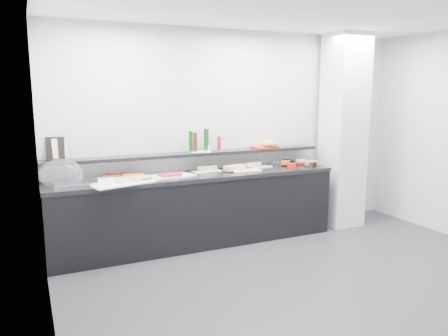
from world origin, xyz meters
name	(u,v)px	position (x,y,z in m)	size (l,w,h in m)	color
ground	(326,287)	(0.00, 0.00, 0.00)	(5.00, 5.00, 0.00)	#2D2D30
back_wall	(237,134)	(0.00, 2.00, 1.35)	(5.00, 0.02, 2.70)	silver
ceiling	(339,1)	(0.00, 0.00, 2.70)	(5.00, 5.00, 0.00)	white
column	(343,132)	(1.50, 1.65, 1.35)	(0.50, 0.50, 2.70)	silver
buffet_cabinet	(198,211)	(-0.70, 1.70, 0.42)	(3.60, 0.60, 0.85)	black
counter_top	(197,176)	(-0.70, 1.70, 0.88)	(3.62, 0.62, 0.05)	black
wall_shelf	(192,154)	(-0.70, 1.88, 1.13)	(3.60, 0.25, 0.04)	black
cloche_base	(77,183)	(-2.13, 1.67, 0.92)	(0.45, 0.30, 0.04)	#B8BABF
cloche_dome	(61,174)	(-2.28, 1.70, 1.03)	(0.47, 0.31, 0.34)	white
linen_runner	(139,178)	(-1.43, 1.71, 0.91)	(1.24, 0.59, 0.01)	silver
platter_meat_a	(104,178)	(-1.81, 1.79, 0.92)	(0.27, 0.18, 0.01)	white
food_meat_a	(112,175)	(-1.71, 1.85, 0.94)	(0.19, 0.12, 0.02)	maroon
platter_salmon	(131,176)	(-1.50, 1.79, 0.92)	(0.31, 0.21, 0.01)	silver
food_salmon	(132,174)	(-1.48, 1.85, 0.94)	(0.25, 0.16, 0.02)	#CB5C29
platter_cheese	(128,181)	(-1.59, 1.55, 0.92)	(0.27, 0.18, 0.01)	silver
food_cheese	(141,178)	(-1.44, 1.58, 0.94)	(0.22, 0.14, 0.02)	#DEAD56
platter_meat_b	(164,177)	(-1.17, 1.58, 0.92)	(0.32, 0.21, 0.01)	silver
food_meat_b	(170,175)	(-1.08, 1.61, 0.94)	(0.25, 0.16, 0.02)	maroon
sandwich_plate_left	(206,171)	(-0.53, 1.81, 0.91)	(0.38, 0.16, 0.01)	white
sandwich_food_left	(208,168)	(-0.51, 1.83, 0.94)	(0.26, 0.10, 0.06)	tan
tongs_left	(213,171)	(-0.48, 1.72, 0.92)	(0.01, 0.01, 0.16)	silver
sandwich_plate_mid	(246,170)	(-0.05, 1.64, 0.91)	(0.37, 0.16, 0.01)	white
sandwich_food_mid	(235,168)	(-0.19, 1.70, 0.94)	(0.29, 0.11, 0.06)	#DCB573
tongs_mid	(241,170)	(-0.12, 1.65, 0.92)	(0.01, 0.01, 0.16)	#BABCC2
sandwich_plate_right	(261,167)	(0.26, 1.81, 0.91)	(0.31, 0.13, 0.01)	white
sandwich_food_right	(253,165)	(0.14, 1.82, 0.94)	(0.25, 0.09, 0.06)	#E0B675
tongs_right	(258,167)	(0.20, 1.76, 0.92)	(0.01, 0.01, 0.16)	silver
bowl_glass_fruit	(277,163)	(0.53, 1.84, 0.94)	(0.17, 0.17, 0.07)	white
fill_glass_fruit	(285,163)	(0.62, 1.77, 0.95)	(0.13, 0.13, 0.05)	#D2561C
bowl_black_jam	(288,162)	(0.72, 1.84, 0.94)	(0.16, 0.16, 0.07)	black
fill_black_jam	(288,162)	(0.69, 1.82, 0.95)	(0.12, 0.12, 0.05)	#5F1A0D
bowl_glass_cream	(311,161)	(1.06, 1.78, 0.94)	(0.18, 0.18, 0.07)	silver
fill_glass_cream	(300,161)	(0.91, 1.82, 0.95)	(0.16, 0.16, 0.05)	silver
bowl_red_jam	(292,166)	(0.58, 1.55, 0.94)	(0.12, 0.12, 0.07)	maroon
fill_red_jam	(300,164)	(0.72, 1.56, 0.95)	(0.12, 0.12, 0.05)	#4E0E0B
bowl_glass_salmon	(310,164)	(0.89, 1.58, 0.94)	(0.16, 0.16, 0.07)	white
fill_glass_salmon	(310,163)	(0.91, 1.60, 0.95)	(0.15, 0.15, 0.05)	#DF6536
bowl_black_fruit	(312,164)	(0.91, 1.55, 0.94)	(0.11, 0.11, 0.07)	black
fill_black_fruit	(316,163)	(1.01, 1.59, 0.95)	(0.09, 0.09, 0.05)	orange
framed_print	(55,148)	(-2.31, 1.94, 1.28)	(0.20, 0.02, 0.26)	black
print_art	(60,148)	(-2.26, 1.93, 1.28)	(0.17, 0.00, 0.22)	beige
condiment_tray	(201,152)	(-0.58, 1.86, 1.16)	(0.25, 0.15, 0.01)	white
bottle_green_a	(191,141)	(-0.71, 1.89, 1.29)	(0.05, 0.05, 0.26)	#113E10
bottle_brown	(195,142)	(-0.66, 1.86, 1.28)	(0.05, 0.05, 0.24)	#3C1E0B
bottle_green_b	(206,140)	(-0.50, 1.89, 1.30)	(0.07, 0.07, 0.28)	#0E3610
bottle_hot	(219,143)	(-0.34, 1.84, 1.25)	(0.05, 0.05, 0.18)	#9F160B
shaker_salt	(221,147)	(-0.32, 1.85, 1.20)	(0.03, 0.03, 0.07)	white
shaker_pepper	(209,148)	(-0.47, 1.87, 1.20)	(0.04, 0.04, 0.07)	silver
bread_tray	(265,147)	(0.36, 1.88, 1.16)	(0.34, 0.24, 0.02)	maroon
bread_roll_n	(269,143)	(0.47, 1.95, 1.21)	(0.15, 0.09, 0.08)	tan
bread_roll_ne	(271,142)	(0.51, 1.98, 1.21)	(0.14, 0.09, 0.08)	#AB8041
bread_roll_sw	(268,144)	(0.38, 1.83, 1.21)	(0.15, 0.09, 0.08)	tan
bread_roll_s	(273,144)	(0.43, 1.79, 1.21)	(0.14, 0.09, 0.08)	#B07043
bread_roll_se	(275,144)	(0.46, 1.79, 1.21)	(0.13, 0.08, 0.08)	#B77E46
bread_roll_midw	(267,143)	(0.39, 1.89, 1.21)	(0.12, 0.08, 0.08)	gold
bread_roll_mide	(266,144)	(0.37, 1.86, 1.21)	(0.14, 0.09, 0.08)	#D8A852
carafe	(310,135)	(1.07, 1.85, 1.30)	(0.09, 0.09, 0.30)	white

